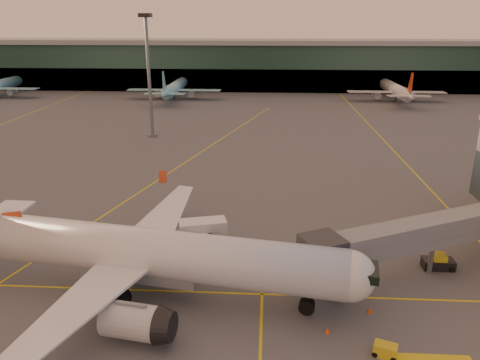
# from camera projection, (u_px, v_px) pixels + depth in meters

# --- Properties ---
(ground) EXTENTS (600.00, 600.00, 0.00)m
(ground) POSITION_uv_depth(u_px,v_px,m) (202.00, 325.00, 39.31)
(ground) COLOR #4C4F54
(ground) RESTS_ON ground
(taxi_markings) EXTENTS (100.12, 173.00, 0.01)m
(taxi_markings) POSITION_uv_depth(u_px,v_px,m) (195.00, 167.00, 81.72)
(taxi_markings) COLOR yellow
(taxi_markings) RESTS_ON ground
(terminal) EXTENTS (400.00, 20.00, 17.60)m
(terminal) POSITION_uv_depth(u_px,v_px,m) (255.00, 65.00, 170.31)
(terminal) COLOR #19382D
(terminal) RESTS_ON ground
(mast_west_near) EXTENTS (2.40, 2.40, 25.60)m
(mast_west_near) POSITION_uv_depth(u_px,v_px,m) (149.00, 67.00, 97.93)
(mast_west_near) COLOR slate
(mast_west_near) RESTS_ON ground
(distant_aircraft_row) EXTENTS (290.00, 34.00, 13.00)m
(distant_aircraft_row) POSITION_uv_depth(u_px,v_px,m) (188.00, 99.00, 151.90)
(distant_aircraft_row) COLOR #83CDDB
(distant_aircraft_row) RESTS_ON ground
(main_airplane) EXTENTS (42.43, 38.48, 12.85)m
(main_airplane) POSITION_uv_depth(u_px,v_px,m) (140.00, 254.00, 42.55)
(main_airplane) COLOR white
(main_airplane) RESTS_ON ground
(jet_bridge) EXTENTS (28.22, 15.91, 6.21)m
(jet_bridge) POSITION_uv_depth(u_px,v_px,m) (447.00, 230.00, 46.68)
(jet_bridge) COLOR slate
(jet_bridge) RESTS_ON ground
(catering_truck) EXTENTS (5.43, 3.41, 3.91)m
(catering_truck) POSITION_uv_depth(u_px,v_px,m) (204.00, 235.00, 50.72)
(catering_truck) COLOR red
(catering_truck) RESTS_ON ground
(gpu_cart) EXTENTS (2.02, 1.61, 1.03)m
(gpu_cart) POSITION_uv_depth(u_px,v_px,m) (385.00, 350.00, 35.56)
(gpu_cart) COLOR gold
(gpu_cart) RESTS_ON ground
(pushback_tug) EXTENTS (3.13, 1.72, 1.61)m
(pushback_tug) POSITION_uv_depth(u_px,v_px,m) (438.00, 263.00, 48.13)
(pushback_tug) COLOR black
(pushback_tug) RESTS_ON ground
(cone_nose) EXTENTS (0.43, 0.43, 0.55)m
(cone_nose) POSITION_uv_depth(u_px,v_px,m) (370.00, 310.00, 40.94)
(cone_nose) COLOR #E64C0C
(cone_nose) RESTS_ON ground
(cone_wing_left) EXTENTS (0.39, 0.39, 0.50)m
(cone_wing_left) POSITION_uv_depth(u_px,v_px,m) (173.00, 216.00, 60.51)
(cone_wing_left) COLOR #E64C0C
(cone_wing_left) RESTS_ON ground
(cone_fwd) EXTENTS (0.44, 0.44, 0.56)m
(cone_fwd) POSITION_uv_depth(u_px,v_px,m) (327.00, 330.00, 38.25)
(cone_fwd) COLOR #E64C0C
(cone_fwd) RESTS_ON ground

